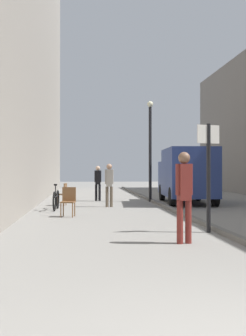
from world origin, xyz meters
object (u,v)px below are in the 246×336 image
object	(u,v)px
delivery_van	(187,174)
cafe_chair_near_window	(63,193)
pedestrian_mid_block	(98,181)
lamp_post	(150,144)
pedestrian_main_foreground	(109,182)
bicycle_leaning	(56,200)
street_sign_post	(208,168)
cafe_chair_by_doorway	(68,200)
pedestrian_far_crossing	(184,191)

from	to	relation	value
delivery_van	cafe_chair_near_window	distance (m)	5.60
pedestrian_mid_block	lamp_post	bearing A→B (deg)	-3.76
delivery_van	pedestrian_main_foreground	bearing A→B (deg)	-152.41
bicycle_leaning	delivery_van	bearing A→B (deg)	28.28
bicycle_leaning	cafe_chair_near_window	xyz separation A→B (m)	(0.15, 1.93, 0.17)
street_sign_post	cafe_chair_near_window	bearing A→B (deg)	-81.20
delivery_van	bicycle_leaning	world-z (taller)	delivery_van
pedestrian_mid_block	bicycle_leaning	xyz separation A→B (m)	(-1.71, -4.55, -0.60)
pedestrian_main_foreground	lamp_post	size ratio (longest dim) A/B	0.37
cafe_chair_near_window	street_sign_post	bearing A→B (deg)	-143.62
delivery_van	street_sign_post	xyz separation A→B (m)	(-1.64, -8.79, 0.24)
lamp_post	pedestrian_main_foreground	bearing A→B (deg)	-128.30
delivery_van	cafe_chair_near_window	xyz separation A→B (m)	(-5.50, -0.75, -0.76)
pedestrian_main_foreground	cafe_chair_near_window	bearing A→B (deg)	157.19
bicycle_leaning	cafe_chair_by_doorway	bearing A→B (deg)	-73.92
pedestrian_mid_block	lamp_post	xyz separation A→B (m)	(2.45, -0.79, 1.74)
pedestrian_mid_block	delivery_van	xyz separation A→B (m)	(3.93, -1.86, 0.32)
pedestrian_far_crossing	lamp_post	xyz separation A→B (m)	(1.10, 11.31, 1.65)
pedestrian_mid_block	lamp_post	size ratio (longest dim) A/B	0.36
bicycle_leaning	pedestrian_main_foreground	bearing A→B (deg)	30.94
delivery_van	cafe_chair_near_window	size ratio (longest dim) A/B	5.41
pedestrian_far_crossing	cafe_chair_near_window	distance (m)	9.93
bicycle_leaning	cafe_chair_near_window	bearing A→B (deg)	88.39
cafe_chair_near_window	bicycle_leaning	bearing A→B (deg)	-173.70
street_sign_post	lamp_post	size ratio (longest dim) A/B	0.55
pedestrian_main_foreground	lamp_post	xyz separation A→B (m)	(2.10, 2.66, 1.71)
pedestrian_mid_block	delivery_van	size ratio (longest dim) A/B	0.33
delivery_van	cafe_chair_by_doorway	bearing A→B (deg)	-131.88
delivery_van	pedestrian_far_crossing	bearing A→B (deg)	-100.43
pedestrian_far_crossing	cafe_chair_near_window	world-z (taller)	pedestrian_far_crossing
pedestrian_mid_block	pedestrian_main_foreground	bearing A→B (deg)	-70.16
lamp_post	bicycle_leaning	bearing A→B (deg)	-137.90
cafe_chair_by_doorway	pedestrian_far_crossing	bearing A→B (deg)	124.95
pedestrian_main_foreground	cafe_chair_near_window	size ratio (longest dim) A/B	1.86
bicycle_leaning	cafe_chair_by_doorway	distance (m)	2.38
pedestrian_main_foreground	cafe_chair_near_window	distance (m)	2.13
pedestrian_mid_block	bicycle_leaning	distance (m)	4.90
pedestrian_main_foreground	delivery_van	xyz separation A→B (m)	(3.59, 1.59, 0.29)
cafe_chair_near_window	pedestrian_far_crossing	bearing A→B (deg)	-152.17
pedestrian_mid_block	cafe_chair_near_window	distance (m)	3.08
pedestrian_main_foreground	bicycle_leaning	world-z (taller)	pedestrian_main_foreground
delivery_van	pedestrian_mid_block	bearing A→B (deg)	158.38
cafe_chair_by_doorway	delivery_van	bearing A→B (deg)	-126.36
pedestrian_main_foreground	pedestrian_far_crossing	distance (m)	8.71
lamp_post	pedestrian_far_crossing	bearing A→B (deg)	-95.54
street_sign_post	cafe_chair_by_doorway	size ratio (longest dim) A/B	2.77
pedestrian_main_foreground	pedestrian_mid_block	world-z (taller)	pedestrian_main_foreground
lamp_post	bicycle_leaning	distance (m)	6.08
pedestrian_far_crossing	delivery_van	size ratio (longest dim) A/B	0.37
cafe_chair_by_doorway	pedestrian_mid_block	bearing A→B (deg)	-90.44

